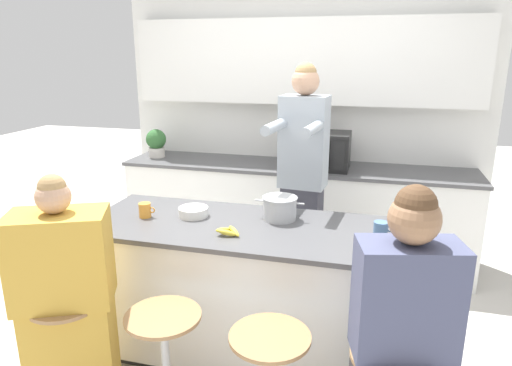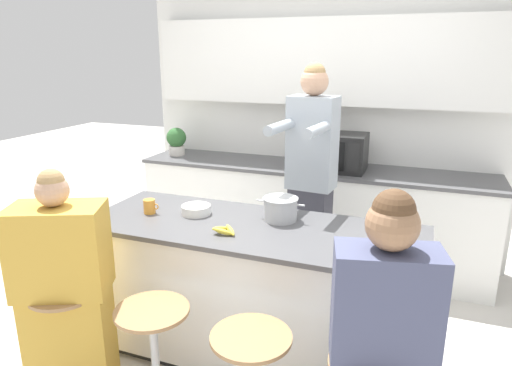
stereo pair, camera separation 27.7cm
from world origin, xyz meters
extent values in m
plane|color=beige|center=(0.00, 0.00, 0.00)|extent=(16.00, 16.00, 0.00)
cube|color=silver|center=(0.00, 1.80, 1.35)|extent=(3.41, 0.06, 2.70)
cube|color=white|center=(0.00, 1.69, 1.83)|extent=(3.13, 0.16, 0.75)
cube|color=white|center=(0.00, 1.47, 0.44)|extent=(3.13, 0.58, 0.89)
cube|color=#4C4C4F|center=(0.00, 1.47, 0.90)|extent=(3.16, 0.61, 0.03)
cube|color=black|center=(0.00, 0.00, 0.03)|extent=(1.96, 0.66, 0.06)
cube|color=white|center=(0.00, 0.00, 0.46)|extent=(2.04, 0.74, 0.80)
cube|color=#4C4C4F|center=(0.00, 0.00, 0.87)|extent=(2.08, 0.78, 0.03)
cylinder|color=#B7BABC|center=(-0.83, -0.70, 0.32)|extent=(0.04, 0.04, 0.61)
cylinder|color=#997047|center=(-0.83, -0.70, 0.64)|extent=(0.38, 0.38, 0.02)
cylinder|color=#997047|center=(-0.28, -0.69, 0.64)|extent=(0.38, 0.38, 0.02)
cylinder|color=#997047|center=(0.28, -0.72, 0.64)|extent=(0.38, 0.38, 0.02)
cylinder|color=#997047|center=(0.83, -0.72, 0.64)|extent=(0.38, 0.38, 0.02)
cube|color=#383842|center=(0.19, 0.72, 0.48)|extent=(0.30, 0.25, 0.95)
cube|color=#9EA8B2|center=(0.19, 0.72, 1.28)|extent=(0.35, 0.25, 0.66)
cylinder|color=#9EA8B2|center=(0.03, 0.44, 1.43)|extent=(0.11, 0.37, 0.07)
cylinder|color=#9EA8B2|center=(0.29, 0.41, 1.43)|extent=(0.11, 0.37, 0.07)
sphere|color=tan|center=(0.19, 0.72, 1.71)|extent=(0.21, 0.21, 0.19)
sphere|color=#A37F51|center=(0.19, 0.72, 1.77)|extent=(0.17, 0.17, 0.15)
cube|color=gold|center=(-0.82, -0.70, 0.32)|extent=(0.51, 0.42, 0.65)
cube|color=gold|center=(-0.82, -0.70, 0.89)|extent=(0.56, 0.46, 0.49)
sphere|color=tan|center=(-0.82, -0.70, 1.22)|extent=(0.23, 0.23, 0.17)
sphere|color=#A37F51|center=(-0.82, -0.70, 1.27)|extent=(0.18, 0.18, 0.14)
cube|color=#474C6B|center=(0.86, -0.70, 0.91)|extent=(0.47, 0.31, 0.52)
sphere|color=#936B4C|center=(0.86, -0.70, 1.27)|extent=(0.25, 0.25, 0.21)
sphere|color=#513823|center=(0.86, -0.70, 1.33)|extent=(0.20, 0.20, 0.17)
cylinder|color=#B7BABC|center=(0.13, 0.16, 0.96)|extent=(0.21, 0.21, 0.14)
cylinder|color=#B7BABC|center=(0.13, 0.16, 1.03)|extent=(0.22, 0.22, 0.01)
cylinder|color=#B7BABC|center=(0.00, 0.16, 1.00)|extent=(0.05, 0.01, 0.01)
cylinder|color=#B7BABC|center=(0.26, 0.16, 1.00)|extent=(0.05, 0.01, 0.01)
cylinder|color=white|center=(-0.41, 0.07, 0.92)|extent=(0.19, 0.19, 0.06)
cylinder|color=#4C7099|center=(0.75, 0.05, 0.93)|extent=(0.08, 0.08, 0.08)
torus|color=#4C7099|center=(0.80, 0.05, 0.93)|extent=(0.04, 0.01, 0.04)
cylinder|color=orange|center=(-0.71, -0.03, 0.94)|extent=(0.08, 0.08, 0.09)
torus|color=orange|center=(-0.66, -0.03, 0.94)|extent=(0.04, 0.01, 0.04)
ellipsoid|color=yellow|center=(-0.10, -0.20, 0.91)|extent=(0.12, 0.05, 0.05)
ellipsoid|color=yellow|center=(-0.13, -0.17, 0.91)|extent=(0.09, 0.11, 0.05)
ellipsoid|color=yellow|center=(-0.07, -0.17, 0.91)|extent=(0.10, 0.11, 0.05)
cube|color=black|center=(0.21, 1.44, 1.08)|extent=(0.54, 0.36, 0.32)
cube|color=black|center=(0.16, 1.25, 1.08)|extent=(0.33, 0.01, 0.24)
cube|color=black|center=(0.40, 1.25, 1.08)|extent=(0.10, 0.01, 0.26)
cylinder|color=beige|center=(-1.37, 1.47, 0.97)|extent=(0.15, 0.15, 0.09)
sphere|color=#336633|center=(-1.37, 1.47, 1.10)|extent=(0.19, 0.19, 0.19)
camera|label=1|loc=(0.68, -2.50, 1.90)|focal=32.00mm
camera|label=2|loc=(0.95, -2.42, 1.90)|focal=32.00mm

